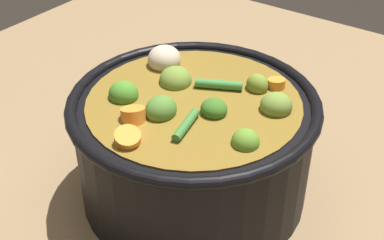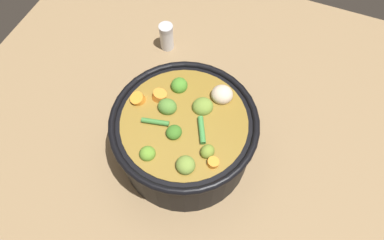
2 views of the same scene
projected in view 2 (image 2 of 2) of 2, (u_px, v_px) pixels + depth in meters
name	position (u px, v px, depth m)	size (l,w,h in m)	color
ground_plane	(185.00, 151.00, 0.74)	(1.10, 1.10, 0.00)	#8C704C
cooking_pot	(185.00, 135.00, 0.68)	(0.27, 0.27, 0.15)	black
salt_shaker	(167.00, 37.00, 0.85)	(0.03, 0.03, 0.07)	silver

